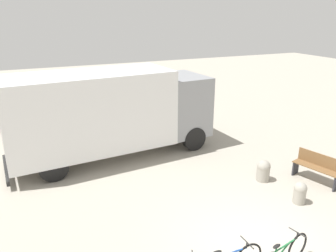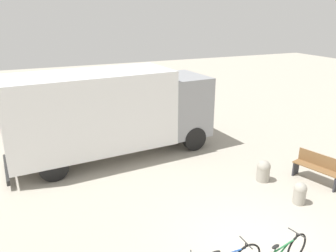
{
  "view_description": "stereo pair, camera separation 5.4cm",
  "coord_description": "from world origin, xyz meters",
  "px_view_note": "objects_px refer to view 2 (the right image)",
  "views": [
    {
      "loc": [
        -4.48,
        -5.02,
        5.27
      ],
      "look_at": [
        -0.4,
        4.27,
        1.74
      ],
      "focal_mm": 35.0,
      "sensor_mm": 36.0,
      "label": 1
    },
    {
      "loc": [
        -4.43,
        -5.04,
        5.27
      ],
      "look_at": [
        -0.4,
        4.27,
        1.74
      ],
      "focal_mm": 35.0,
      "sensor_mm": 36.0,
      "label": 2
    }
  ],
  "objects_px": {
    "delivery_truck": "(110,110)",
    "bollard_far_bench": "(263,170)",
    "park_bench": "(318,167)",
    "bollard_near_bench": "(300,193)"
  },
  "relations": [
    {
      "from": "park_bench",
      "to": "bollard_far_bench",
      "type": "relative_size",
      "value": 2.13
    },
    {
      "from": "delivery_truck",
      "to": "bollard_near_bench",
      "type": "bearing_deg",
      "value": -57.79
    },
    {
      "from": "bollard_far_bench",
      "to": "bollard_near_bench",
      "type": "bearing_deg",
      "value": -86.94
    },
    {
      "from": "bollard_near_bench",
      "to": "bollard_far_bench",
      "type": "height_order",
      "value": "bollard_far_bench"
    },
    {
      "from": "park_bench",
      "to": "bollard_far_bench",
      "type": "bearing_deg",
      "value": 48.71
    },
    {
      "from": "park_bench",
      "to": "bollard_near_bench",
      "type": "relative_size",
      "value": 2.32
    },
    {
      "from": "bollard_far_bench",
      "to": "park_bench",
      "type": "bearing_deg",
      "value": -25.91
    },
    {
      "from": "delivery_truck",
      "to": "bollard_far_bench",
      "type": "height_order",
      "value": "delivery_truck"
    },
    {
      "from": "delivery_truck",
      "to": "bollard_far_bench",
      "type": "distance_m",
      "value": 5.86
    },
    {
      "from": "delivery_truck",
      "to": "bollard_near_bench",
      "type": "xyz_separation_m",
      "value": [
        4.12,
        -5.52,
        -1.46
      ]
    }
  ]
}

